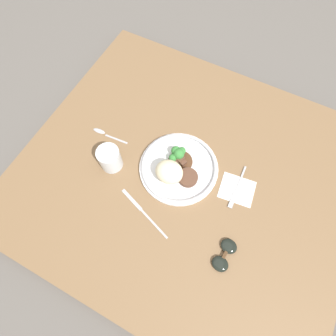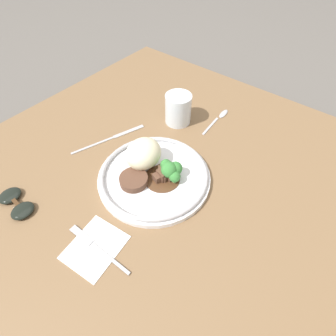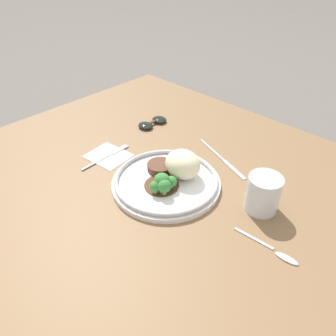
% 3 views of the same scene
% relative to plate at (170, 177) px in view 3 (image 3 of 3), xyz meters
% --- Properties ---
extents(ground_plane, '(8.00, 8.00, 0.00)m').
position_rel_plate_xyz_m(ground_plane, '(-0.04, -0.01, -0.06)').
color(ground_plane, '#5B5651').
extents(dining_table, '(1.20, 1.07, 0.04)m').
position_rel_plate_xyz_m(dining_table, '(-0.04, -0.01, -0.04)').
color(dining_table, brown).
rests_on(dining_table, ground).
extents(napkin, '(0.13, 0.12, 0.00)m').
position_rel_plate_xyz_m(napkin, '(-0.23, -0.03, -0.02)').
color(napkin, white).
rests_on(napkin, dining_table).
extents(plate, '(0.29, 0.29, 0.09)m').
position_rel_plate_xyz_m(plate, '(0.00, 0.00, 0.00)').
color(plate, white).
rests_on(plate, dining_table).
extents(juice_glass, '(0.08, 0.08, 0.09)m').
position_rel_plate_xyz_m(juice_glass, '(0.23, 0.09, 0.02)').
color(juice_glass, '#F4AD19').
rests_on(juice_glass, dining_table).
extents(fork, '(0.02, 0.17, 0.00)m').
position_rel_plate_xyz_m(fork, '(-0.22, -0.03, -0.02)').
color(fork, '#ADADB2').
rests_on(fork, napkin).
extents(knife, '(0.22, 0.09, 0.00)m').
position_rel_plate_xyz_m(knife, '(0.04, 0.19, -0.02)').
color(knife, '#ADADB2').
rests_on(knife, dining_table).
extents(spoon, '(0.15, 0.02, 0.01)m').
position_rel_plate_xyz_m(spoon, '(0.33, -0.01, -0.02)').
color(spoon, '#ADADB2').
rests_on(spoon, dining_table).
extents(sunglasses, '(0.06, 0.11, 0.02)m').
position_rel_plate_xyz_m(sunglasses, '(-0.27, 0.20, -0.01)').
color(sunglasses, black).
rests_on(sunglasses, dining_table).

